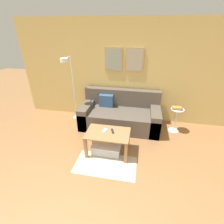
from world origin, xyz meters
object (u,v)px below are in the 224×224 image
book_stack (177,108)px  cell_phone (105,130)px  coffee_table (108,137)px  storage_bin (107,147)px  remote_control (112,131)px  side_table (176,118)px  floor_lamp (69,78)px  couch (120,115)px

book_stack → cell_phone: 1.83m
coffee_table → storage_bin: coffee_table is taller
remote_control → cell_phone: (-0.16, 0.00, -0.01)m
side_table → remote_control: 1.71m
coffee_table → remote_control: (0.08, 0.06, 0.11)m
coffee_table → book_stack: bearing=36.7°
coffee_table → side_table: size_ratio=1.41×
storage_bin → floor_lamp: 1.93m
floor_lamp → coffee_table: bearing=-42.1°
cell_phone → floor_lamp: bearing=157.8°
storage_bin → coffee_table: bearing=-8.7°
storage_bin → side_table: size_ratio=0.96×
couch → storage_bin: size_ratio=3.36×
storage_bin → floor_lamp: floor_lamp is taller
cell_phone → remote_control: bearing=18.4°
couch → storage_bin: bearing=-96.3°
couch → coffee_table: (-0.09, -1.08, 0.07)m
storage_bin → side_table: 1.85m
cell_phone → couch: bearing=100.5°
book_stack → side_table: bearing=-28.5°
coffee_table → book_stack: size_ratio=3.42×
couch → remote_control: size_ratio=13.18×
side_table → couch: bearing=179.4°
storage_bin → couch: bearing=83.7°
storage_bin → side_table: side_table is taller
floor_lamp → book_stack: floor_lamp is taller
cell_phone → storage_bin: bearing=-28.8°
coffee_table → floor_lamp: (-1.19, 1.07, 0.83)m
couch → remote_control: couch is taller
floor_lamp → book_stack: bearing=0.1°
remote_control → cell_phone: size_ratio=1.07×
storage_bin → floor_lamp: bearing=137.4°
storage_bin → remote_control: remote_control is taller
floor_lamp → cell_phone: bearing=-42.3°
cell_phone → side_table: bearing=53.1°
side_table → remote_control: (-1.38, -1.01, 0.13)m
couch → side_table: 1.37m
coffee_table → floor_lamp: floor_lamp is taller
coffee_table → cell_phone: bearing=141.0°
couch → side_table: size_ratio=3.24×
coffee_table → remote_control: 0.15m
floor_lamp → book_stack: (2.63, 0.01, -0.58)m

